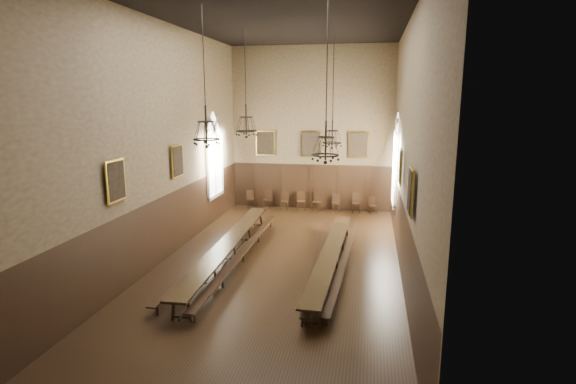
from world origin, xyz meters
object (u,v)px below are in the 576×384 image
(bench_right_inner, at_px, (318,260))
(chair_7, at_px, (372,208))
(chair_0, at_px, (251,202))
(chair_5, at_px, (336,206))
(chandelier_back_right, at_px, (332,134))
(chair_2, at_px, (284,204))
(chair_6, at_px, (356,207))
(chandelier_front_right, at_px, (326,144))
(chair_3, at_px, (301,204))
(table_left, at_px, (229,252))
(bench_right_outer, at_px, (344,263))
(bench_left_outer, at_px, (211,254))
(chandelier_front_left, at_px, (206,131))
(chair_1, at_px, (268,203))
(chair_4, at_px, (317,205))
(chandelier_back_left, at_px, (246,125))
(bench_left_inner, at_px, (243,255))
(table_right, at_px, (330,260))

(bench_right_inner, bearing_deg, chair_7, 76.91)
(chair_0, bearing_deg, chair_5, -16.56)
(chandelier_back_right, bearing_deg, bench_right_inner, -94.83)
(chair_2, distance_m, chair_6, 4.05)
(chandelier_front_right, bearing_deg, chair_3, 102.20)
(table_left, distance_m, bench_right_outer, 4.40)
(bench_left_outer, distance_m, chair_0, 8.79)
(chair_0, bearing_deg, chandelier_front_left, -99.26)
(table_left, height_order, chair_5, chair_5)
(chair_1, relative_size, chandelier_front_right, 0.22)
(table_left, xyz_separation_m, chair_7, (5.43, 8.61, -0.14))
(chandelier_front_left, bearing_deg, chair_3, 82.03)
(chair_2, xyz_separation_m, chandelier_front_right, (3.42, -11.34, 4.59))
(chair_6, xyz_separation_m, chandelier_front_left, (-4.57, -10.57, 4.83))
(chair_6, distance_m, chandelier_front_right, 12.28)
(bench_right_inner, relative_size, chair_6, 9.24)
(chair_1, xyz_separation_m, chair_4, (2.82, -0.07, -0.00))
(chandelier_back_left, xyz_separation_m, chandelier_back_right, (3.72, -0.38, -0.32))
(bench_left_inner, distance_m, bench_right_outer, 3.85)
(chandelier_front_right, bearing_deg, chair_0, 115.43)
(bench_left_outer, height_order, chandelier_back_right, chandelier_back_right)
(chandelier_back_left, bearing_deg, chandelier_back_right, -5.77)
(chair_7, bearing_deg, chair_0, 160.74)
(bench_right_inner, bearing_deg, bench_right_outer, -3.84)
(chair_4, bearing_deg, bench_right_inner, -71.11)
(bench_right_outer, distance_m, chandelier_front_left, 6.83)
(chair_4, height_order, chandelier_front_left, chandelier_front_left)
(bench_left_inner, relative_size, chair_2, 11.50)
(bench_right_outer, bearing_deg, table_left, 179.38)
(chandelier_front_left, bearing_deg, bench_left_outer, 110.43)
(chair_1, bearing_deg, chair_7, 2.52)
(chandelier_front_left, bearing_deg, chandelier_front_right, -11.65)
(chair_7, height_order, chandelier_back_right, chandelier_back_right)
(bench_right_inner, relative_size, chair_1, 9.52)
(chair_5, bearing_deg, chandelier_back_left, -130.62)
(chair_2, relative_size, chair_7, 1.02)
(chair_0, distance_m, chandelier_front_right, 13.40)
(chair_0, bearing_deg, table_right, -75.69)
(chair_7, relative_size, chandelier_back_left, 0.21)
(chair_7, bearing_deg, chandelier_back_right, -125.09)
(chair_1, bearing_deg, chair_5, 3.92)
(bench_right_outer, height_order, chair_0, chair_0)
(bench_right_inner, height_order, chair_4, chair_4)
(table_left, bearing_deg, chair_7, 57.77)
(table_right, relative_size, chair_6, 9.24)
(chair_2, bearing_deg, chair_7, -1.00)
(chair_2, xyz_separation_m, chandelier_back_left, (-0.56, -5.64, 4.79))
(chandelier_back_right, xyz_separation_m, chandelier_front_right, (0.27, -5.32, 0.12))
(bench_left_outer, xyz_separation_m, chandelier_front_left, (0.67, -1.81, 4.87))
(chair_2, relative_size, chair_4, 0.91)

